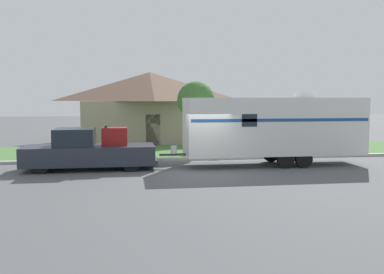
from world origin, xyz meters
The scene contains 8 objects.
ground_plane centered at (0.00, 0.00, 0.00)m, with size 120.00×120.00×0.00m, color #515456.
curb_strip centered at (0.00, 3.75, 0.07)m, with size 80.00×0.30×0.14m.
lawn_strip centered at (0.00, 7.40, 0.01)m, with size 80.00×7.00×0.03m.
house_across_street centered at (-1.56, 15.13, 2.68)m, with size 10.42×8.43×5.17m.
pickup_truck centered at (-5.02, 1.55, 0.83)m, with size 5.89×2.02×2.00m.
travel_trailer centered at (3.63, 1.55, 1.87)m, with size 9.69×2.32×3.49m.
mailbox centered at (1.89, 4.80, 0.97)m, with size 0.48×0.20×1.27m.
tree_in_yard centered at (0.65, 6.52, 3.05)m, with size 2.18×2.18×4.16m.
Camera 1 is at (-3.24, -17.96, 3.20)m, focal length 40.00 mm.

